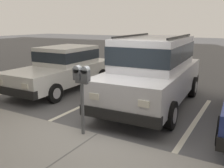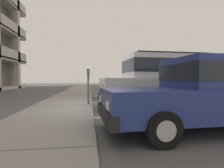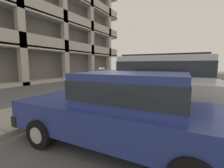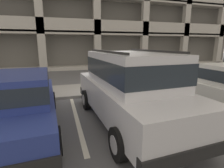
{
  "view_description": "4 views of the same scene",
  "coord_description": "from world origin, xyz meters",
  "px_view_note": "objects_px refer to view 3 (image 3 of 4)",
  "views": [
    {
      "loc": [
        -2.67,
        4.21,
        2.36
      ],
      "look_at": [
        0.01,
        -0.43,
        1.05
      ],
      "focal_mm": 40.0,
      "sensor_mm": 36.0,
      "label": 1
    },
    {
      "loc": [
        -6.52,
        0.31,
        1.1
      ],
      "look_at": [
        0.05,
        -0.55,
        0.91
      ],
      "focal_mm": 28.0,
      "sensor_mm": 36.0,
      "label": 2
    },
    {
      "loc": [
        -5.71,
        -3.54,
        1.69
      ],
      "look_at": [
        -0.09,
        -0.41,
        0.86
      ],
      "focal_mm": 24.0,
      "sensor_mm": 36.0,
      "label": 3
    },
    {
      "loc": [
        -2.0,
        -6.81,
        2.18
      ],
      "look_at": [
        -0.08,
        -0.59,
        0.7
      ],
      "focal_mm": 28.0,
      "sensor_mm": 36.0,
      "label": 4
    }
  ],
  "objects_px": {
    "silver_suv": "(162,82)",
    "dark_hatchback": "(177,80)",
    "parking_meter_near": "(102,75)",
    "red_sedan": "(123,108)",
    "parking_meter_far": "(142,72)"
  },
  "relations": [
    {
      "from": "red_sedan",
      "to": "parking_meter_near",
      "type": "bearing_deg",
      "value": 35.87
    },
    {
      "from": "dark_hatchback",
      "to": "parking_meter_far",
      "type": "distance_m",
      "value": 4.42
    },
    {
      "from": "silver_suv",
      "to": "dark_hatchback",
      "type": "distance_m",
      "value": 3.52
    },
    {
      "from": "silver_suv",
      "to": "dark_hatchback",
      "type": "xyz_separation_m",
      "value": [
        3.5,
        -0.17,
        -0.27
      ]
    },
    {
      "from": "silver_suv",
      "to": "parking_meter_far",
      "type": "distance_m",
      "value": 7.3
    },
    {
      "from": "silver_suv",
      "to": "parking_meter_near",
      "type": "height_order",
      "value": "silver_suv"
    },
    {
      "from": "silver_suv",
      "to": "parking_meter_near",
      "type": "relative_size",
      "value": 3.4
    },
    {
      "from": "red_sedan",
      "to": "parking_meter_far",
      "type": "distance_m",
      "value": 9.91
    },
    {
      "from": "parking_meter_near",
      "to": "parking_meter_far",
      "type": "xyz_separation_m",
      "value": [
        6.28,
        0.01,
        -0.13
      ]
    },
    {
      "from": "red_sedan",
      "to": "parking_meter_near",
      "type": "relative_size",
      "value": 3.19
    },
    {
      "from": "parking_meter_near",
      "to": "red_sedan",
      "type": "bearing_deg",
      "value": -141.13
    },
    {
      "from": "red_sedan",
      "to": "dark_hatchback",
      "type": "distance_m",
      "value": 6.36
    },
    {
      "from": "red_sedan",
      "to": "dark_hatchback",
      "type": "height_order",
      "value": "same"
    },
    {
      "from": "red_sedan",
      "to": "parking_meter_far",
      "type": "height_order",
      "value": "parking_meter_far"
    },
    {
      "from": "parking_meter_far",
      "to": "parking_meter_near",
      "type": "bearing_deg",
      "value": -179.93
    }
  ]
}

